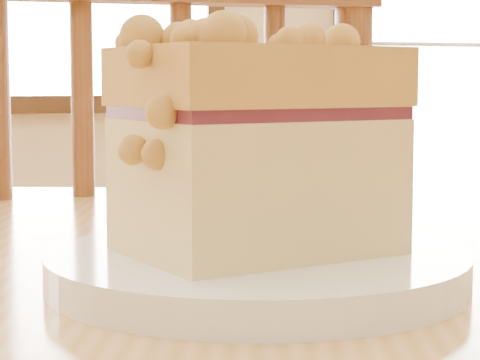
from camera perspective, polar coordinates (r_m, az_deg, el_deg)
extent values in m
cube|color=#301F0D|center=(4.29, -12.40, 4.51)|extent=(1.76, 0.06, 0.08)
cube|color=white|center=(4.92, 11.63, 8.66)|extent=(0.90, 0.02, 2.20)
cube|color=#301F0D|center=(4.68, 6.37, 8.89)|extent=(0.09, 0.06, 2.20)
cylinder|color=#B2B2B7|center=(4.90, 11.76, 8.09)|extent=(0.72, 0.03, 0.03)
cube|color=tan|center=(0.57, 5.21, -7.30)|extent=(1.47, 1.22, 0.04)
cylinder|color=brown|center=(1.00, 6.82, -0.89)|extent=(0.04, 0.04, 0.50)
cylinder|color=brown|center=(0.97, 2.09, -1.71)|extent=(0.02, 0.02, 0.44)
cylinder|color=brown|center=(0.95, -3.56, -1.94)|extent=(0.02, 0.02, 0.44)
cylinder|color=brown|center=(0.93, -9.47, -2.15)|extent=(0.02, 0.02, 0.44)
cylinder|color=white|center=(0.51, 1.03, -5.41)|extent=(0.23, 0.23, 0.02)
cylinder|color=white|center=(0.51, 1.03, -6.00)|extent=(0.16, 0.16, 0.01)
cube|color=tan|center=(0.51, 1.04, -0.34)|extent=(0.15, 0.13, 0.07)
cube|color=#481422|center=(0.50, 1.05, 4.14)|extent=(0.15, 0.13, 0.01)
cube|color=#B38738|center=(0.50, 1.06, 6.30)|extent=(0.16, 0.13, 0.03)
sphere|color=#B38738|center=(0.46, 0.62, 8.72)|extent=(0.02, 0.02, 0.02)
sphere|color=#B38738|center=(0.53, 1.79, 8.51)|extent=(0.02, 0.02, 0.02)
sphere|color=#B38738|center=(0.48, 5.76, 8.49)|extent=(0.01, 0.01, 0.01)
sphere|color=#B38738|center=(0.45, -0.57, 8.74)|extent=(0.02, 0.02, 0.02)
sphere|color=#B38738|center=(0.53, 5.48, 8.44)|extent=(0.02, 0.02, 0.02)
sphere|color=#B38738|center=(0.49, 5.26, 8.55)|extent=(0.02, 0.02, 0.02)
sphere|color=#B38738|center=(0.46, -2.39, 8.64)|extent=(0.01, 0.01, 0.01)
sphere|color=#B38738|center=(0.56, 2.66, 8.31)|extent=(0.02, 0.02, 0.02)
sphere|color=#B38738|center=(0.50, -0.96, 8.42)|extent=(0.02, 0.02, 0.02)
sphere|color=#B38738|center=(0.53, -0.88, 8.48)|extent=(0.02, 0.02, 0.02)
sphere|color=#B38738|center=(0.51, -1.91, 8.43)|extent=(0.02, 0.02, 0.02)
sphere|color=#B38738|center=(0.53, 2.73, 8.45)|extent=(0.02, 0.02, 0.02)
sphere|color=#B38738|center=(0.56, 3.67, 8.37)|extent=(0.02, 0.02, 0.02)
sphere|color=#B38738|center=(0.51, 6.56, 8.47)|extent=(0.02, 0.02, 0.02)
sphere|color=#B38738|center=(0.46, -5.66, 2.60)|extent=(0.02, 0.02, 0.02)
sphere|color=#B38738|center=(0.47, -6.46, 2.84)|extent=(0.01, 0.01, 0.01)
sphere|color=#B38738|center=(0.45, -4.79, 6.96)|extent=(0.01, 0.01, 0.01)
sphere|color=#B38738|center=(0.45, -5.12, 2.60)|extent=(0.02, 0.02, 0.02)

